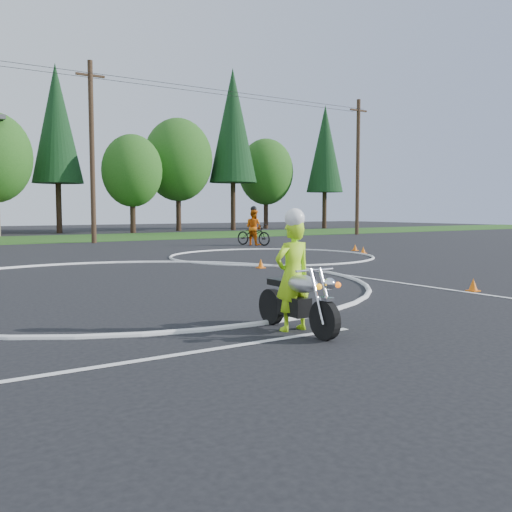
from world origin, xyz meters
TOP-DOWN VIEW (x-y plane):
  - ground at (0.00, 0.00)m, footprint 120.00×120.00m
  - course_markings at (2.17, 4.35)m, footprint 19.05×19.05m
  - primary_motorcycle at (0.25, -3.74)m, footprint 0.68×1.94m
  - rider_primary_grp at (0.25, -3.61)m, footprint 0.63×0.42m
  - rider_second_grp at (11.35, 14.38)m, footprint 1.39×2.27m
  - traffic_cones at (5.70, 3.69)m, footprint 20.50×11.30m
  - treeline at (14.78, 34.61)m, footprint 38.20×8.10m
  - utility_poles at (5.00, 21.00)m, footprint 41.60×1.12m

SIDE VIEW (x-z plane):
  - ground at x=0.00m, z-range 0.00..0.00m
  - course_markings at x=2.17m, z-range -0.05..0.07m
  - traffic_cones at x=5.70m, z-range -0.01..0.29m
  - primary_motorcycle at x=0.25m, z-range -0.01..1.00m
  - rider_second_grp at x=11.35m, z-range -0.30..1.76m
  - rider_primary_grp at x=0.25m, z-range -0.03..1.86m
  - utility_poles at x=5.00m, z-range 0.20..10.20m
  - treeline at x=14.78m, z-range -0.64..13.88m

